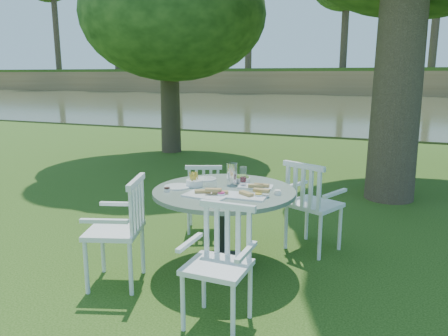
{
  "coord_description": "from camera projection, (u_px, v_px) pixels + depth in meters",
  "views": [
    {
      "loc": [
        1.82,
        -4.26,
        1.88
      ],
      "look_at": [
        0.0,
        0.2,
        0.85
      ],
      "focal_mm": 35.0,
      "sensor_mm": 36.0,
      "label": 1
    }
  ],
  "objects": [
    {
      "name": "chair_se",
      "position": [
        222.0,
        254.0,
        3.34
      ],
      "size": [
        0.47,
        0.44,
        0.91
      ],
      "rotation": [
        0.0,
        0.0,
        -0.01
      ],
      "color": "white",
      "rests_on": "ground"
    },
    {
      "name": "far_bank",
      "position": [
        393.0,
        16.0,
        40.52
      ],
      "size": [
        100.0,
        18.0,
        15.2
      ],
      "color": "olive",
      "rests_on": "ground"
    },
    {
      "name": "chair_ne",
      "position": [
        309.0,
        200.0,
        4.63
      ],
      "size": [
        0.64,
        0.63,
        0.99
      ],
      "rotation": [
        0.0,
        0.0,
        -3.55
      ],
      "color": "white",
      "rests_on": "ground"
    },
    {
      "name": "tableware",
      "position": [
        223.0,
        183.0,
        4.3
      ],
      "size": [
        1.16,
        0.85,
        0.22
      ],
      "color": "white",
      "rests_on": "table"
    },
    {
      "name": "table",
      "position": [
        224.0,
        205.0,
        4.27
      ],
      "size": [
        1.39,
        1.39,
        0.79
      ],
      "color": "black",
      "rests_on": "ground"
    },
    {
      "name": "ground",
      "position": [
        217.0,
        245.0,
        4.92
      ],
      "size": [
        140.0,
        140.0,
        0.0
      ],
      "primitive_type": "plane",
      "color": "#1A390C",
      "rests_on": "ground"
    },
    {
      "name": "chair_sw",
      "position": [
        125.0,
        223.0,
        3.91
      ],
      "size": [
        0.6,
        0.62,
        0.99
      ],
      "rotation": [
        0.0,
        0.0,
        -1.24
      ],
      "color": "white",
      "rests_on": "ground"
    },
    {
      "name": "chair_nw",
      "position": [
        204.0,
        193.0,
        5.22
      ],
      "size": [
        0.55,
        0.53,
        0.85
      ],
      "rotation": [
        0.0,
        0.0,
        -2.75
      ],
      "color": "white",
      "rests_on": "ground"
    },
    {
      "name": "river",
      "position": [
        370.0,
        107.0,
        25.74
      ],
      "size": [
        100.0,
        28.0,
        0.12
      ],
      "primitive_type": "cube",
      "color": "#363B23",
      "rests_on": "ground"
    }
  ]
}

